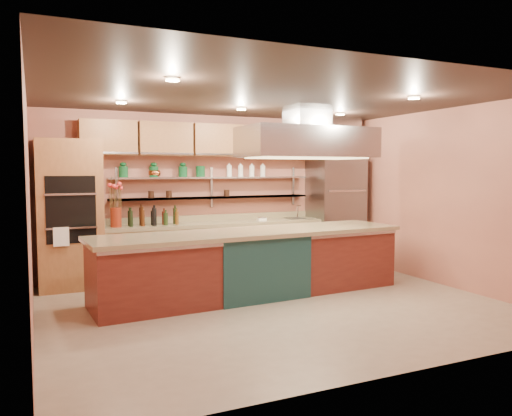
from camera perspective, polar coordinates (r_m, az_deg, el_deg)
name	(u,v)px	position (r m, az deg, el deg)	size (l,w,h in m)	color
floor	(275,306)	(6.90, 2.24, -11.16)	(6.00, 5.00, 0.02)	gray
ceiling	(276,96)	(6.71, 2.31, 12.62)	(6.00, 5.00, 0.02)	black
wall_back	(214,194)	(8.96, -4.86, 1.57)	(6.00, 0.04, 2.80)	#B16954
wall_front	(402,220)	(4.57, 16.40, -1.31)	(6.00, 0.04, 2.80)	#B16954
wall_left	(29,210)	(5.97, -24.48, -0.23)	(0.04, 5.00, 2.80)	#B16954
wall_right	(446,198)	(8.43, 20.85, 1.12)	(0.04, 5.00, 2.80)	#B16954
oven_stack	(70,215)	(8.17, -20.51, -0.72)	(0.95, 0.64, 2.30)	#9C6438
refrigerator	(336,211)	(9.71, 9.08, -0.32)	(0.95, 0.72, 2.10)	slate
back_counter	(217,249)	(8.76, -4.48, -4.64)	(3.84, 0.64, 0.93)	tan
wall_shelf_lower	(213,198)	(8.83, -4.89, 1.20)	(3.60, 0.26, 0.03)	#A7ABAE
wall_shelf_upper	(213,178)	(8.82, -4.90, 3.47)	(3.60, 0.26, 0.03)	#A7ABAE
upper_cabinets	(217,140)	(8.80, -4.51, 7.71)	(4.60, 0.36, 0.55)	#9C6438
range_hood	(307,142)	(7.63, 5.82, 7.46)	(2.00, 1.00, 0.45)	#A7ABAE
ceiling_downlights	(270,101)	(6.89, 1.55, 12.16)	(4.00, 2.80, 0.02)	#FFE5A5
island	(252,263)	(7.34, -0.42, -6.31)	(4.57, 0.99, 0.95)	maroon
flower_vase	(116,217)	(8.22, -15.71, -1.03)	(0.17, 0.17, 0.31)	maroon
oil_bottle_cluster	(154,217)	(8.33, -11.61, -0.99)	(0.87, 0.25, 0.28)	black
kitchen_scale	(262,218)	(8.97, 0.66, -1.16)	(0.14, 0.11, 0.08)	white
bar_faucet	(297,212)	(9.40, 4.74, -0.44)	(0.03, 0.03, 0.24)	silver
copper_kettle	(156,173)	(8.53, -11.39, 3.92)	(0.17, 0.17, 0.13)	#B25529
green_canister	(200,171)	(8.74, -6.37, 4.17)	(0.16, 0.16, 0.19)	#0F4620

